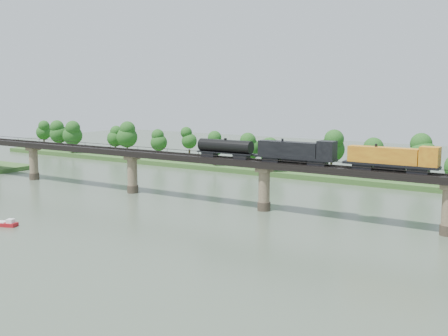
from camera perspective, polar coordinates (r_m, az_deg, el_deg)
The scene contains 7 objects.
ground at distance 104.95m, azimuth -3.90°, elevation -7.33°, with size 400.00×400.00×0.00m, color #3B4B3A.
far_bank at distance 178.76m, azimuth 12.59°, elevation -0.74°, with size 300.00×24.00×1.60m, color #2B4F1F.
bridge at distance 128.42m, azimuth 4.10°, elevation -1.94°, with size 236.00×30.00×11.50m.
bridge_superstructure at distance 127.45m, azimuth 4.13°, elevation 0.86°, with size 220.00×4.90×0.75m.
far_treeline at distance 176.57m, azimuth 9.66°, elevation 1.86°, with size 289.06×17.54×13.60m.
freight_train at distance 118.41m, azimuth 13.38°, elevation 1.18°, with size 77.09×3.00×5.31m.
motorboat at distance 123.29m, azimuth -21.43°, elevation -5.28°, with size 5.88×3.72×1.55m.
Camera 1 is at (60.54, -80.95, 28.24)m, focal length 45.00 mm.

